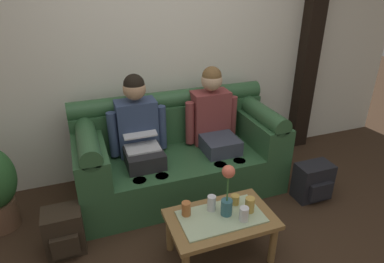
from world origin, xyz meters
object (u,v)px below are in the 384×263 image
(coffee_table, at_px, (221,223))
(flower_vase, at_px, (227,191))
(person_right, at_px, (214,124))
(cup_near_left, at_px, (250,205))
(couch, at_px, (179,154))
(cup_far_center, at_px, (244,214))
(cup_far_right, at_px, (212,203))
(cup_far_left, at_px, (235,200))
(backpack_right, at_px, (313,182))
(cup_near_right, at_px, (186,209))
(person_left, at_px, (140,135))
(backpack_left, at_px, (64,232))

(coffee_table, distance_m, flower_vase, 0.28)
(person_right, bearing_deg, cup_near_left, -98.56)
(couch, relative_size, cup_far_center, 18.15)
(cup_near_left, bearing_deg, cup_far_right, 156.63)
(cup_far_left, bearing_deg, couch, 100.01)
(backpack_right, bearing_deg, cup_near_right, -169.16)
(person_left, bearing_deg, backpack_left, -144.08)
(person_left, xyz_separation_m, cup_near_right, (0.14, -0.91, -0.21))
(flower_vase, xyz_separation_m, cup_far_center, (0.09, -0.10, -0.16))
(couch, bearing_deg, cup_near_right, -104.68)
(backpack_left, bearing_deg, cup_far_left, -16.20)
(flower_vase, relative_size, backpack_right, 1.15)
(person_right, bearing_deg, backpack_right, -39.11)
(backpack_left, bearing_deg, coffee_table, -22.73)
(couch, xyz_separation_m, flower_vase, (0.05, -1.01, 0.23))
(couch, height_order, cup_far_right, couch)
(person_left, relative_size, person_right, 1.00)
(cup_far_left, bearing_deg, person_right, 76.68)
(cup_far_center, xyz_separation_m, cup_far_right, (-0.18, 0.19, 0.01))
(cup_near_left, bearing_deg, flower_vase, 170.28)
(person_right, distance_m, backpack_right, 1.13)
(cup_far_left, bearing_deg, person_left, 120.58)
(coffee_table, xyz_separation_m, backpack_right, (1.17, 0.38, -0.14))
(person_left, relative_size, cup_near_right, 11.18)
(coffee_table, xyz_separation_m, cup_near_left, (0.22, -0.02, 0.13))
(cup_far_center, bearing_deg, backpack_left, 155.81)
(cup_far_left, bearing_deg, cup_far_center, -97.97)
(person_right, bearing_deg, backpack_left, -160.20)
(person_left, distance_m, backpack_left, 1.04)
(couch, height_order, backpack_left, couch)
(couch, height_order, cup_near_left, couch)
(person_left, relative_size, flower_vase, 2.88)
(person_left, distance_m, cup_far_right, 1.01)
(cup_far_right, bearing_deg, cup_far_center, -46.76)
(cup_far_right, bearing_deg, person_right, 65.57)
(person_left, bearing_deg, backpack_right, -22.47)
(flower_vase, relative_size, backpack_left, 1.12)
(couch, height_order, flower_vase, couch)
(person_left, height_order, cup_near_left, person_left)
(cup_far_center, distance_m, cup_far_right, 0.26)
(cup_far_right, bearing_deg, backpack_left, 160.70)
(cup_near_left, height_order, backpack_left, cup_near_left)
(flower_vase, distance_m, cup_far_right, 0.19)
(person_right, xyz_separation_m, cup_far_center, (-0.25, -1.12, -0.21))
(coffee_table, height_order, flower_vase, flower_vase)
(couch, bearing_deg, cup_near_left, -77.87)
(person_left, distance_m, cup_near_left, 1.22)
(person_right, height_order, cup_near_right, person_right)
(cup_far_right, xyz_separation_m, backpack_right, (1.21, 0.28, -0.27))
(cup_far_right, bearing_deg, couch, 87.52)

